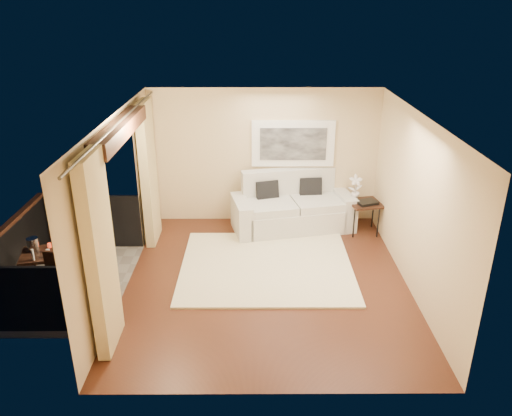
{
  "coord_description": "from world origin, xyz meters",
  "views": [
    {
      "loc": [
        -0.21,
        -7.0,
        4.26
      ],
      "look_at": [
        -0.17,
        0.58,
        1.05
      ],
      "focal_mm": 35.0,
      "sensor_mm": 36.0,
      "label": 1
    }
  ],
  "objects_px": {
    "orchid": "(356,187)",
    "balcony_chair_far": "(71,250)",
    "side_table": "(365,205)",
    "bistro_table": "(42,258)",
    "sofa": "(292,208)",
    "balcony_chair_near": "(59,281)",
    "ice_bucket": "(33,244)"
  },
  "relations": [
    {
      "from": "side_table",
      "to": "ice_bucket",
      "type": "bearing_deg",
      "value": -159.72
    },
    {
      "from": "orchid",
      "to": "bistro_table",
      "type": "distance_m",
      "value": 5.69
    },
    {
      "from": "side_table",
      "to": "balcony_chair_far",
      "type": "height_order",
      "value": "balcony_chair_far"
    },
    {
      "from": "sofa",
      "to": "ice_bucket",
      "type": "relative_size",
      "value": 12.43
    },
    {
      "from": "balcony_chair_near",
      "to": "bistro_table",
      "type": "bearing_deg",
      "value": 134.6
    },
    {
      "from": "side_table",
      "to": "balcony_chair_near",
      "type": "distance_m",
      "value": 5.62
    },
    {
      "from": "side_table",
      "to": "balcony_chair_far",
      "type": "distance_m",
      "value": 5.36
    },
    {
      "from": "side_table",
      "to": "orchid",
      "type": "relative_size",
      "value": 1.36
    },
    {
      "from": "sofa",
      "to": "side_table",
      "type": "relative_size",
      "value": 3.66
    },
    {
      "from": "sofa",
      "to": "side_table",
      "type": "bearing_deg",
      "value": -22.26
    },
    {
      "from": "side_table",
      "to": "balcony_chair_near",
      "type": "relative_size",
      "value": 0.69
    },
    {
      "from": "side_table",
      "to": "bistro_table",
      "type": "relative_size",
      "value": 0.97
    },
    {
      "from": "side_table",
      "to": "bistro_table",
      "type": "bearing_deg",
      "value": -158.3
    },
    {
      "from": "balcony_chair_near",
      "to": "sofa",
      "type": "bearing_deg",
      "value": 47.07
    },
    {
      "from": "orchid",
      "to": "bistro_table",
      "type": "xyz_separation_m",
      "value": [
        -5.2,
        -2.29,
        -0.28
      ]
    },
    {
      "from": "sofa",
      "to": "ice_bucket",
      "type": "distance_m",
      "value": 4.74
    },
    {
      "from": "sofa",
      "to": "side_table",
      "type": "distance_m",
      "value": 1.42
    },
    {
      "from": "orchid",
      "to": "bistro_table",
      "type": "height_order",
      "value": "orchid"
    },
    {
      "from": "ice_bucket",
      "to": "balcony_chair_near",
      "type": "bearing_deg",
      "value": -49.12
    },
    {
      "from": "side_table",
      "to": "orchid",
      "type": "height_order",
      "value": "orchid"
    },
    {
      "from": "bistro_table",
      "to": "balcony_chair_near",
      "type": "relative_size",
      "value": 0.71
    },
    {
      "from": "side_table",
      "to": "bistro_table",
      "type": "xyz_separation_m",
      "value": [
        -5.38,
        -2.14,
        0.03
      ]
    },
    {
      "from": "bistro_table",
      "to": "balcony_chair_far",
      "type": "bearing_deg",
      "value": 25.4
    },
    {
      "from": "sofa",
      "to": "ice_bucket",
      "type": "xyz_separation_m",
      "value": [
        -4.13,
        -2.29,
        0.39
      ]
    },
    {
      "from": "side_table",
      "to": "balcony_chair_near",
      "type": "xyz_separation_m",
      "value": [
        -4.9,
        -2.75,
        -0.0
      ]
    },
    {
      "from": "orchid",
      "to": "balcony_chair_far",
      "type": "height_order",
      "value": "orchid"
    },
    {
      "from": "side_table",
      "to": "ice_bucket",
      "type": "xyz_separation_m",
      "value": [
        -5.52,
        -2.04,
        0.21
      ]
    },
    {
      "from": "balcony_chair_far",
      "to": "balcony_chair_near",
      "type": "relative_size",
      "value": 1.1
    },
    {
      "from": "side_table",
      "to": "sofa",
      "type": "bearing_deg",
      "value": 169.74
    },
    {
      "from": "orchid",
      "to": "side_table",
      "type": "bearing_deg",
      "value": -40.31
    },
    {
      "from": "orchid",
      "to": "balcony_chair_near",
      "type": "relative_size",
      "value": 0.51
    },
    {
      "from": "bistro_table",
      "to": "balcony_chair_far",
      "type": "distance_m",
      "value": 0.43
    }
  ]
}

